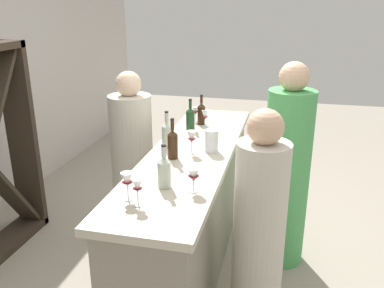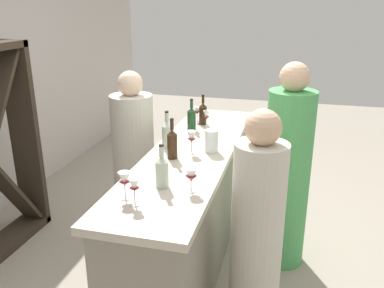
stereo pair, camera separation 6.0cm
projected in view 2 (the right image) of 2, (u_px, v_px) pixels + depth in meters
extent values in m
plane|color=#9E9384|center=(192.00, 257.00, 3.46)|extent=(12.00, 12.00, 0.00)
cube|color=gray|center=(192.00, 209.00, 3.31)|extent=(2.44, 0.54, 0.92)
cube|color=beige|center=(192.00, 153.00, 3.15)|extent=(2.52, 0.62, 0.05)
cube|color=#33281E|center=(25.00, 137.00, 3.76)|extent=(0.06, 0.28, 1.75)
cylinder|color=#B7C6B2|center=(162.00, 174.00, 2.49)|extent=(0.08, 0.08, 0.17)
cone|color=#B7C6B2|center=(162.00, 160.00, 2.46)|extent=(0.08, 0.08, 0.03)
cylinder|color=#B7C6B2|center=(162.00, 152.00, 2.44)|extent=(0.03, 0.03, 0.07)
cylinder|color=black|center=(161.00, 145.00, 2.43)|extent=(0.03, 0.03, 0.01)
cylinder|color=#331E0F|center=(172.00, 147.00, 2.95)|extent=(0.07, 0.07, 0.18)
cone|color=#331E0F|center=(172.00, 132.00, 2.91)|extent=(0.07, 0.07, 0.03)
cylinder|color=#331E0F|center=(172.00, 125.00, 2.90)|extent=(0.03, 0.03, 0.08)
cylinder|color=black|center=(172.00, 119.00, 2.88)|extent=(0.03, 0.03, 0.01)
cylinder|color=#B7C6B2|center=(167.00, 137.00, 3.17)|extent=(0.08, 0.08, 0.18)
cone|color=#B7C6B2|center=(167.00, 124.00, 3.13)|extent=(0.08, 0.08, 0.03)
cylinder|color=#B7C6B2|center=(167.00, 117.00, 3.11)|extent=(0.03, 0.03, 0.07)
cylinder|color=black|center=(167.00, 112.00, 3.10)|extent=(0.03, 0.03, 0.01)
cylinder|color=#193D1E|center=(192.00, 120.00, 3.63)|extent=(0.08, 0.08, 0.17)
cone|color=#193D1E|center=(192.00, 110.00, 3.59)|extent=(0.08, 0.08, 0.03)
cylinder|color=#193D1E|center=(192.00, 104.00, 3.58)|extent=(0.03, 0.03, 0.07)
cylinder|color=black|center=(192.00, 100.00, 3.56)|extent=(0.03, 0.03, 0.01)
cylinder|color=#331E0F|center=(203.00, 116.00, 3.78)|extent=(0.07, 0.07, 0.17)
cone|color=#331E0F|center=(203.00, 105.00, 3.75)|extent=(0.07, 0.07, 0.03)
cylinder|color=#331E0F|center=(203.00, 100.00, 3.73)|extent=(0.03, 0.03, 0.07)
cylinder|color=black|center=(203.00, 95.00, 3.72)|extent=(0.03, 0.03, 0.01)
cylinder|color=white|center=(191.00, 191.00, 2.46)|extent=(0.07, 0.07, 0.00)
cylinder|color=white|center=(191.00, 186.00, 2.45)|extent=(0.01, 0.01, 0.06)
cone|color=white|center=(191.00, 175.00, 2.43)|extent=(0.08, 0.08, 0.08)
cone|color=maroon|center=(191.00, 179.00, 2.43)|extent=(0.07, 0.07, 0.04)
cylinder|color=white|center=(192.00, 153.00, 3.08)|extent=(0.06, 0.06, 0.00)
cylinder|color=white|center=(192.00, 147.00, 3.06)|extent=(0.01, 0.01, 0.08)
cone|color=white|center=(192.00, 137.00, 3.04)|extent=(0.07, 0.07, 0.09)
cone|color=maroon|center=(192.00, 140.00, 3.05)|extent=(0.06, 0.06, 0.03)
cylinder|color=white|center=(206.00, 127.00, 3.72)|extent=(0.06, 0.06, 0.00)
cylinder|color=white|center=(206.00, 123.00, 3.71)|extent=(0.01, 0.01, 0.07)
cone|color=white|center=(206.00, 115.00, 3.68)|extent=(0.06, 0.06, 0.08)
cone|color=maroon|center=(206.00, 118.00, 3.69)|extent=(0.05, 0.05, 0.03)
cylinder|color=white|center=(135.00, 204.00, 2.29)|extent=(0.06, 0.06, 0.00)
cylinder|color=white|center=(135.00, 198.00, 2.28)|extent=(0.01, 0.01, 0.08)
cone|color=white|center=(134.00, 185.00, 2.25)|extent=(0.06, 0.06, 0.08)
cone|color=maroon|center=(134.00, 189.00, 2.26)|extent=(0.05, 0.05, 0.02)
cylinder|color=white|center=(197.00, 121.00, 3.91)|extent=(0.06, 0.06, 0.00)
cylinder|color=white|center=(197.00, 117.00, 3.89)|extent=(0.01, 0.01, 0.06)
cone|color=white|center=(197.00, 111.00, 3.87)|extent=(0.07, 0.07, 0.07)
cone|color=maroon|center=(197.00, 113.00, 3.88)|extent=(0.06, 0.06, 0.03)
cylinder|color=white|center=(126.00, 198.00, 2.37)|extent=(0.06, 0.06, 0.00)
cylinder|color=white|center=(125.00, 192.00, 2.35)|extent=(0.01, 0.01, 0.08)
cone|color=white|center=(124.00, 179.00, 2.32)|extent=(0.07, 0.07, 0.08)
cone|color=maroon|center=(125.00, 184.00, 2.33)|extent=(0.06, 0.06, 0.03)
cylinder|color=silver|center=(211.00, 141.00, 3.08)|extent=(0.10, 0.10, 0.17)
cylinder|color=beige|center=(256.00, 239.00, 2.57)|extent=(0.41, 0.41, 1.28)
sphere|color=#D8AD8C|center=(263.00, 127.00, 2.33)|extent=(0.22, 0.22, 0.22)
cylinder|color=#4CA559|center=(286.00, 180.00, 3.21)|extent=(0.47, 0.47, 1.44)
sphere|color=#D8AD8C|center=(295.00, 77.00, 2.94)|extent=(0.22, 0.22, 0.22)
cylinder|color=beige|center=(134.00, 161.00, 3.84)|extent=(0.47, 0.47, 1.27)
sphere|color=beige|center=(130.00, 84.00, 3.59)|extent=(0.23, 0.23, 0.23)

